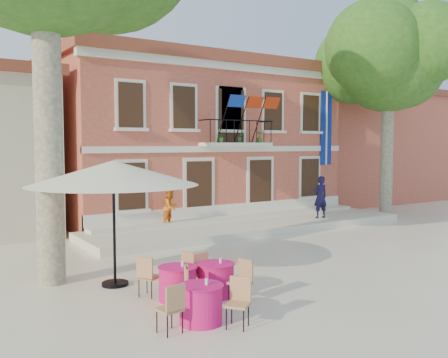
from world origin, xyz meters
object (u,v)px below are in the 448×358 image
(patio_umbrella, at_px, (113,173))
(pedestrian_orange, at_px, (171,207))
(cafe_table_0, at_px, (178,282))
(pedestrian_navy, at_px, (320,197))
(cafe_table_2, at_px, (201,302))
(plane_tree_east, at_px, (389,58))
(cafe_table_1, at_px, (216,278))

(patio_umbrella, bearing_deg, pedestrian_orange, 52.11)
(patio_umbrella, bearing_deg, cafe_table_0, -68.39)
(pedestrian_navy, xyz_separation_m, cafe_table_0, (-10.08, -5.98, -0.79))
(cafe_table_0, xyz_separation_m, cafe_table_2, (-0.29, -1.54, 0.00))
(plane_tree_east, xyz_separation_m, cafe_table_1, (-13.60, -6.28, -7.16))
(patio_umbrella, relative_size, cafe_table_1, 2.13)
(patio_umbrella, height_order, pedestrian_navy, patio_umbrella)
(cafe_table_1, bearing_deg, cafe_table_0, 167.85)
(pedestrian_orange, height_order, cafe_table_2, pedestrian_orange)
(pedestrian_orange, relative_size, cafe_table_1, 0.76)
(cafe_table_1, bearing_deg, plane_tree_east, 24.79)
(pedestrian_navy, bearing_deg, pedestrian_orange, -5.60)
(pedestrian_navy, relative_size, cafe_table_2, 0.99)
(plane_tree_east, height_order, cafe_table_0, plane_tree_east)
(pedestrian_orange, xyz_separation_m, cafe_table_0, (-3.64, -7.57, -0.62))
(pedestrian_navy, bearing_deg, cafe_table_0, 38.96)
(patio_umbrella, xyz_separation_m, cafe_table_0, (0.76, -1.91, -2.37))
(cafe_table_1, bearing_deg, pedestrian_orange, 70.47)
(plane_tree_east, relative_size, patio_umbrella, 2.45)
(patio_umbrella, xyz_separation_m, pedestrian_navy, (10.83, 4.07, -1.58))
(plane_tree_east, xyz_separation_m, cafe_table_0, (-14.49, -6.09, -7.15))
(pedestrian_orange, xyz_separation_m, cafe_table_2, (-3.93, -9.11, -0.62))
(pedestrian_navy, bearing_deg, plane_tree_east, -170.30)
(pedestrian_navy, relative_size, cafe_table_1, 0.93)
(patio_umbrella, xyz_separation_m, pedestrian_orange, (4.40, 5.66, -1.75))
(plane_tree_east, relative_size, cafe_table_0, 5.49)
(plane_tree_east, bearing_deg, pedestrian_orange, 172.24)
(plane_tree_east, relative_size, cafe_table_1, 5.22)
(patio_umbrella, height_order, pedestrian_orange, patio_umbrella)
(cafe_table_0, xyz_separation_m, cafe_table_1, (0.89, -0.19, -0.01))
(pedestrian_navy, xyz_separation_m, cafe_table_2, (-10.37, -7.52, -0.79))
(plane_tree_east, bearing_deg, cafe_table_1, -155.21)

